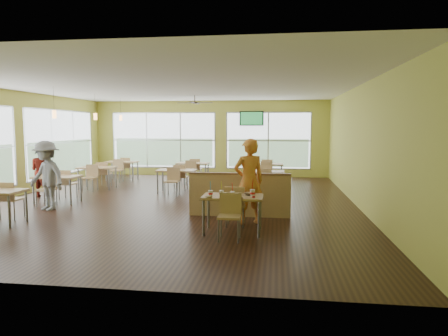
{
  "coord_description": "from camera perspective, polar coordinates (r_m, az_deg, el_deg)",
  "views": [
    {
      "loc": [
        2.86,
        -10.8,
        2.13
      ],
      "look_at": [
        1.5,
        -0.53,
        1.04
      ],
      "focal_mm": 32.0,
      "sensor_mm": 36.0,
      "label": 1
    }
  ],
  "objects": [
    {
      "name": "wrapper_right",
      "position": [
        7.66,
        2.22,
        -4.24
      ],
      "size": [
        0.18,
        0.17,
        0.04
      ],
      "primitive_type": "ellipsoid",
      "rotation": [
        0.0,
        0.0,
        0.22
      ],
      "color": "olive",
      "rests_on": "main_table"
    },
    {
      "name": "wrapper_left",
      "position": [
        7.74,
        -2.19,
        -4.14
      ],
      "size": [
        0.17,
        0.16,
        0.04
      ],
      "primitive_type": "ellipsoid",
      "rotation": [
        0.0,
        0.0,
        0.18
      ],
      "color": "olive",
      "rests_on": "main_table"
    },
    {
      "name": "main_table",
      "position": [
        7.99,
        1.25,
        -4.81
      ],
      "size": [
        1.22,
        1.52,
        0.87
      ],
      "color": "tan",
      "rests_on": "floor"
    },
    {
      "name": "wrapper_mid",
      "position": [
        8.02,
        0.79,
        -3.74
      ],
      "size": [
        0.2,
        0.19,
        0.04
      ],
      "primitive_type": "ellipsoid",
      "rotation": [
        0.0,
        0.0,
        0.16
      ],
      "color": "olive",
      "rests_on": "main_table"
    },
    {
      "name": "dining_tables",
      "position": [
        13.2,
        -9.73,
        -0.61
      ],
      "size": [
        6.92,
        8.72,
        0.87
      ],
      "color": "tan",
      "rests_on": "floor"
    },
    {
      "name": "cup_red_near",
      "position": [
        7.8,
        1.22,
        -3.72
      ],
      "size": [
        0.08,
        0.08,
        0.31
      ],
      "color": "white",
      "rests_on": "main_table"
    },
    {
      "name": "patron_maroon",
      "position": [
        13.16,
        -24.49,
        -0.35
      ],
      "size": [
        0.9,
        0.77,
        1.59
      ],
      "primitive_type": "imported",
      "rotation": [
        0.0,
        0.0,
        2.9
      ],
      "color": "maroon",
      "rests_on": "floor"
    },
    {
      "name": "ceiling_fan",
      "position": [
        14.12,
        -4.2,
        9.3
      ],
      "size": [
        1.25,
        1.25,
        0.29
      ],
      "color": "#2D2119",
      "rests_on": "ceiling"
    },
    {
      "name": "cup_blue",
      "position": [
        7.84,
        -1.95,
        -3.63
      ],
      "size": [
        0.09,
        0.09,
        0.34
      ],
      "color": "white",
      "rests_on": "main_table"
    },
    {
      "name": "patron_grey",
      "position": [
        11.06,
        -24.02,
        -1.0
      ],
      "size": [
        1.3,
        1.04,
        1.77
      ],
      "primitive_type": "imported",
      "rotation": [
        0.0,
        0.0,
        -0.38
      ],
      "color": "slate",
      "rests_on": "floor"
    },
    {
      "name": "ketchup_cup",
      "position": [
        7.78,
        4.27,
        -4.14
      ],
      "size": [
        0.06,
        0.06,
        0.02
      ],
      "primitive_type": "cylinder",
      "color": "#A40008",
      "rests_on": "main_table"
    },
    {
      "name": "tv_backwall",
      "position": [
        16.74,
        3.96,
        7.08
      ],
      "size": [
        1.0,
        0.07,
        0.6
      ],
      "color": "black",
      "rests_on": "wall_back"
    },
    {
      "name": "window_bays",
      "position": [
        14.95,
        -14.1,
        3.31
      ],
      "size": [
        9.24,
        10.24,
        2.38
      ],
      "color": "white",
      "rests_on": "room"
    },
    {
      "name": "man_plaid",
      "position": [
        8.68,
        3.57,
        -1.93
      ],
      "size": [
        0.8,
        0.68,
        1.87
      ],
      "primitive_type": "imported",
      "rotation": [
        0.0,
        0.0,
        3.55
      ],
      "color": "#E44119",
      "rests_on": "floor"
    },
    {
      "name": "half_wall_divider",
      "position": [
        9.43,
        2.22,
        -3.81
      ],
      "size": [
        2.4,
        0.14,
        1.04
      ],
      "color": "tan",
      "rests_on": "floor"
    },
    {
      "name": "cup_yellow",
      "position": [
        7.84,
        -0.38,
        -3.63
      ],
      "size": [
        0.09,
        0.09,
        0.33
      ],
      "color": "white",
      "rests_on": "main_table"
    },
    {
      "name": "pendant_lights",
      "position": [
        12.99,
        -20.43,
        7.06
      ],
      "size": [
        0.11,
        7.31,
        0.86
      ],
      "color": "#2D2119",
      "rests_on": "ceiling"
    },
    {
      "name": "cup_red_far",
      "position": [
        7.86,
        4.09,
        -3.56
      ],
      "size": [
        0.1,
        0.1,
        0.38
      ],
      "color": "white",
      "rests_on": "main_table"
    },
    {
      "name": "food_basket",
      "position": [
        8.05,
        3.7,
        -3.67
      ],
      "size": [
        0.22,
        0.22,
        0.05
      ],
      "color": "black",
      "rests_on": "main_table"
    },
    {
      "name": "room",
      "position": [
        11.19,
        -7.27,
        3.24
      ],
      "size": [
        12.0,
        12.04,
        3.2
      ],
      "color": "black",
      "rests_on": "ground"
    }
  ]
}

